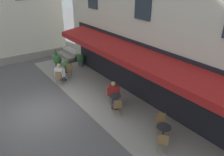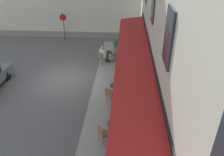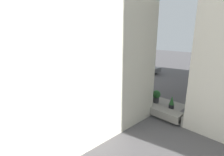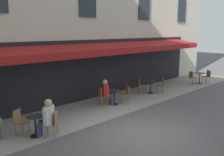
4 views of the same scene
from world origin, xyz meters
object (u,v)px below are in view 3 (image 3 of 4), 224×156
at_px(cafe_chair_wicker_near_door, 79,75).
at_px(cafe_chair_wicker_corner_right, 66,68).
at_px(cafe_chair_wicker_by_window, 96,77).
at_px(potted_plant_under_sign, 172,103).
at_px(cafe_chair_wicker_facing_street, 137,90).
at_px(cafe_chair_wicker_kerbside, 99,80).
at_px(cafe_table_mid_terrace, 79,74).
at_px(cafe_chair_wicker_back_row, 81,72).
at_px(cafe_chair_wicker_under_awning, 66,66).
at_px(cafe_chair_wicker_corner_left, 137,85).
at_px(potted_plant_entrance_right, 143,93).
at_px(potted_plant_mid_terrace, 156,96).
at_px(cafe_table_near_entrance, 138,88).
at_px(seated_companion_in_red, 98,78).
at_px(potted_plant_by_steps, 137,99).
at_px(parked_car_grey, 143,67).
at_px(cafe_table_streetside, 97,79).
at_px(seated_patron_in_white, 138,84).
at_px(cafe_table_far_end, 66,68).
at_px(no_parking_sign, 210,74).

xyz_separation_m(cafe_chair_wicker_near_door, cafe_chair_wicker_corner_right, (-4.59, 0.90, 0.00)).
relative_size(cafe_chair_wicker_by_window, potted_plant_under_sign, 0.87).
relative_size(cafe_chair_wicker_facing_street, potted_plant_under_sign, 0.87).
bearing_deg(cafe_chair_wicker_kerbside, cafe_chair_wicker_facing_street, 6.47).
relative_size(cafe_table_mid_terrace, cafe_chair_wicker_back_row, 0.82).
relative_size(cafe_chair_wicker_facing_street, cafe_chair_wicker_under_awning, 1.00).
distance_m(cafe_chair_wicker_corner_left, potted_plant_entrance_right, 1.93).
xyz_separation_m(cafe_chair_wicker_near_door, potted_plant_mid_terrace, (9.59, 0.73, -0.01)).
bearing_deg(cafe_chair_wicker_corner_right, cafe_chair_wicker_corner_left, 4.19).
bearing_deg(cafe_table_near_entrance, cafe_chair_wicker_facing_street, -60.22).
height_order(seated_companion_in_red, potted_plant_by_steps, seated_companion_in_red).
relative_size(cafe_table_mid_terrace, potted_plant_mid_terrace, 0.79).
bearing_deg(potted_plant_under_sign, potted_plant_entrance_right, 173.20).
relative_size(cafe_chair_wicker_by_window, cafe_chair_wicker_kerbside, 1.00).
height_order(potted_plant_by_steps, parked_car_grey, parked_car_grey).
distance_m(cafe_chair_wicker_near_door, cafe_chair_wicker_corner_right, 4.67).
bearing_deg(potted_plant_mid_terrace, cafe_chair_wicker_near_door, -175.63).
distance_m(cafe_table_streetside, seated_patron_in_white, 4.57).
distance_m(cafe_table_far_end, potted_plant_under_sign, 16.24).
bearing_deg(cafe_chair_wicker_near_door, cafe_table_streetside, 10.64).
bearing_deg(cafe_table_near_entrance, cafe_table_streetside, -170.51).
distance_m(cafe_table_far_end, parked_car_grey, 10.69).
xyz_separation_m(cafe_table_streetside, seated_patron_in_white, (4.43, 1.08, 0.23)).
height_order(seated_patron_in_white, potted_plant_under_sign, seated_patron_in_white).
distance_m(cafe_table_near_entrance, cafe_chair_wicker_back_row, 8.35).
bearing_deg(cafe_chair_wicker_back_row, potted_plant_by_steps, -9.82).
xyz_separation_m(cafe_table_mid_terrace, no_parking_sign, (12.15, 5.23, 1.30)).
height_order(cafe_chair_wicker_corner_left, seated_patron_in_white, seated_patron_in_white).
relative_size(seated_patron_in_white, no_parking_sign, 0.52).
height_order(cafe_table_near_entrance, cafe_table_far_end, same).
distance_m(no_parking_sign, potted_plant_under_sign, 5.52).
relative_size(cafe_table_far_end, seated_patron_in_white, 0.55).
bearing_deg(cafe_chair_wicker_by_window, cafe_chair_wicker_kerbside, -25.32).
distance_m(cafe_chair_wicker_facing_street, cafe_chair_wicker_kerbside, 4.49).
height_order(cafe_chair_wicker_by_window, cafe_chair_wicker_kerbside, same).
distance_m(cafe_table_mid_terrace, cafe_chair_wicker_kerbside, 3.78).
xyz_separation_m(cafe_chair_wicker_kerbside, potted_plant_mid_terrace, (6.32, 0.49, -0.01)).
height_order(cafe_chair_wicker_by_window, cafe_chair_wicker_under_awning, same).
distance_m(cafe_chair_wicker_facing_street, cafe_table_far_end, 12.90).
height_order(cafe_table_near_entrance, cafe_chair_wicker_corner_left, cafe_chair_wicker_corner_left).
bearing_deg(seated_patron_in_white, potted_plant_by_steps, -52.61).
distance_m(cafe_chair_wicker_corner_left, cafe_table_mid_terrace, 7.60).
distance_m(cafe_chair_wicker_back_row, cafe_chair_wicker_corner_right, 3.68).
height_order(potted_plant_entrance_right, parked_car_grey, parked_car_grey).
relative_size(cafe_chair_wicker_by_window, seated_companion_in_red, 0.69).
height_order(cafe_chair_wicker_under_awning, seated_patron_in_white, seated_patron_in_white).
height_order(cafe_chair_wicker_by_window, potted_plant_under_sign, potted_plant_under_sign).
bearing_deg(seated_companion_in_red, cafe_table_streetside, 155.22).
bearing_deg(cafe_chair_wicker_kerbside, cafe_chair_wicker_under_awning, 172.26).
distance_m(cafe_table_near_entrance, cafe_chair_wicker_under_awning, 13.14).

